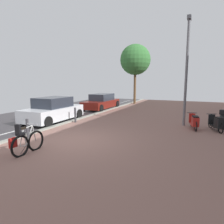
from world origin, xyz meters
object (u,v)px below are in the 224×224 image
at_px(bicycle_foreground, 26,142).
at_px(lamp_post, 187,67).
at_px(parked_car_near, 53,110).
at_px(scooter_mid, 194,122).
at_px(street_tree, 135,60).
at_px(scooter_far, 217,123).
at_px(bollard_near, 27,128).
at_px(parked_car_far, 101,102).
at_px(bollard_far, 75,115).

bearing_deg(bicycle_foreground, lamp_post, 56.22).
relative_size(parked_car_near, lamp_post, 0.69).
xyz_separation_m(bicycle_foreground, scooter_mid, (5.18, 6.18, -0.01)).
bearing_deg(street_tree, scooter_far, -54.00).
relative_size(bicycle_foreground, scooter_mid, 0.87).
distance_m(lamp_post, bollard_near, 8.62).
height_order(bicycle_foreground, parked_car_far, parked_car_far).
xyz_separation_m(bicycle_foreground, bollard_far, (-1.46, 5.16, 0.05)).
relative_size(lamp_post, bollard_far, 6.50).
relative_size(bicycle_foreground, street_tree, 0.23).
bearing_deg(bollard_far, street_tree, 89.16).
height_order(scooter_far, bollard_near, bollard_near).
height_order(parked_car_near, lamp_post, lamp_post).
bearing_deg(scooter_mid, parked_car_near, -170.88).
bearing_deg(parked_car_near, scooter_mid, 9.12).
bearing_deg(scooter_mid, parked_car_far, 147.78).
bearing_deg(bicycle_foreground, parked_car_near, 120.60).
bearing_deg(lamp_post, parked_car_far, 149.82).
xyz_separation_m(bicycle_foreground, parked_car_near, (-2.89, 4.88, 0.29)).
bearing_deg(bollard_far, lamp_post, 15.91).
xyz_separation_m(parked_car_near, street_tree, (1.59, 11.63, 4.04)).
distance_m(scooter_mid, parked_car_near, 8.17).
bearing_deg(scooter_far, parked_car_near, -171.99).
bearing_deg(street_tree, parked_car_far, -104.63).
height_order(scooter_far, street_tree, street_tree).
bearing_deg(scooter_mid, bollard_far, -171.29).
bearing_deg(parked_car_far, lamp_post, -30.18).
bearing_deg(parked_car_near, scooter_far, 8.01).
relative_size(parked_car_near, street_tree, 0.64).
distance_m(bicycle_foreground, parked_car_far, 11.46).
xyz_separation_m(parked_car_far, street_tree, (1.40, 5.37, 4.10)).
relative_size(scooter_far, parked_car_near, 0.40).
relative_size(parked_car_far, bollard_far, 4.95).
bearing_deg(bollard_near, lamp_post, 41.80).
bearing_deg(parked_car_far, parked_car_near, -91.74).
bearing_deg(bicycle_foreground, scooter_far, 44.74).
height_order(scooter_far, parked_car_far, parked_car_far).
distance_m(scooter_mid, scooter_far, 1.04).
relative_size(parked_car_near, bollard_near, 4.79).
distance_m(lamp_post, street_tree, 11.38).
bearing_deg(bicycle_foreground, street_tree, 94.49).
distance_m(bollard_near, bollard_far, 3.70).
relative_size(bicycle_foreground, bollard_near, 1.73).
height_order(parked_car_near, bollard_near, parked_car_near).
height_order(scooter_mid, bollard_far, bollard_far).
relative_size(street_tree, bollard_near, 7.54).
distance_m(street_tree, bollard_far, 12.13).
distance_m(street_tree, bollard_near, 15.65).
height_order(parked_car_far, bollard_far, parked_car_far).
bearing_deg(bollard_near, scooter_mid, 35.38).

